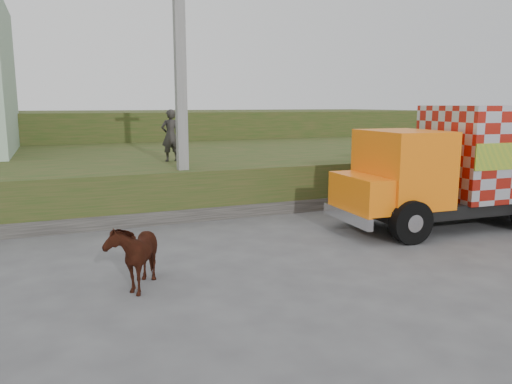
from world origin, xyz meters
name	(u,v)px	position (x,y,z in m)	size (l,w,h in m)	color
ground	(276,257)	(0.00, 0.00, 0.00)	(120.00, 120.00, 0.00)	#474749
embankment	(175,171)	(0.00, 10.00, 0.75)	(40.00, 12.00, 1.50)	#264316
embankment_far	(131,136)	(0.00, 22.00, 1.50)	(40.00, 12.00, 3.00)	#264316
retaining_strip	(154,217)	(-2.00, 4.20, 0.20)	(16.00, 0.50, 0.40)	#595651
utility_pole	(181,82)	(-1.00, 4.60, 4.08)	(1.20, 0.30, 8.00)	gray
cargo_truck	(478,164)	(6.67, 0.74, 1.75)	(7.73, 2.95, 3.40)	black
cow	(135,253)	(-3.27, -0.69, 0.65)	(0.71, 1.55, 1.31)	black
pedestrian	(170,135)	(-0.83, 6.93, 2.38)	(0.65, 0.42, 1.77)	#322F2D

